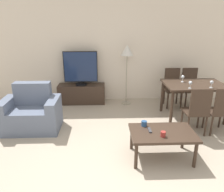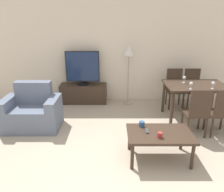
{
  "view_description": "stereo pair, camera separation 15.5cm",
  "coord_description": "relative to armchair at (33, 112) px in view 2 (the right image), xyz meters",
  "views": [
    {
      "loc": [
        -0.27,
        -2.3,
        2.03
      ],
      "look_at": [
        -0.13,
        1.6,
        0.65
      ],
      "focal_mm": 35.0,
      "sensor_mm": 36.0,
      "label": 1
    },
    {
      "loc": [
        -0.12,
        -2.3,
        2.03
      ],
      "look_at": [
        -0.13,
        1.6,
        0.65
      ],
      "focal_mm": 35.0,
      "sensor_mm": 36.0,
      "label": 2
    }
  ],
  "objects": [
    {
      "name": "tv_stand",
      "position": [
        0.82,
        1.38,
        -0.08
      ],
      "size": [
        1.16,
        0.4,
        0.48
      ],
      "color": "#38281E",
      "rests_on": "ground_plane"
    },
    {
      "name": "dining_chair_far_left",
      "position": [
        3.06,
        1.14,
        0.18
      ],
      "size": [
        0.4,
        0.4,
        0.91
      ],
      "color": "#38281E",
      "rests_on": "ground_plane"
    },
    {
      "name": "armchair",
      "position": [
        0.0,
        0.0,
        0.0
      ],
      "size": [
        1.05,
        0.67,
        0.88
      ],
      "color": "slate",
      "rests_on": "ground_plane"
    },
    {
      "name": "coffee_table",
      "position": [
        2.25,
        -1.03,
        0.07
      ],
      "size": [
        0.96,
        0.61,
        0.44
      ],
      "color": "#38281E",
      "rests_on": "ground_plane"
    },
    {
      "name": "cup_white_near",
      "position": [
        2.22,
        -1.17,
        0.17
      ],
      "size": [
        0.07,
        0.07,
        0.08
      ],
      "color": "maroon",
      "rests_on": "coffee_table"
    },
    {
      "name": "floor_lamp",
      "position": [
        1.95,
        1.29,
        0.93
      ],
      "size": [
        0.31,
        0.31,
        1.47
      ],
      "color": "gray",
      "rests_on": "ground_plane"
    },
    {
      "name": "dining_chair_far",
      "position": [
        3.49,
        1.14,
        0.18
      ],
      "size": [
        0.4,
        0.4,
        0.91
      ],
      "color": "#38281E",
      "rests_on": "ground_plane"
    },
    {
      "name": "tv",
      "position": [
        0.82,
        1.38,
        0.58
      ],
      "size": [
        0.82,
        0.29,
        0.83
      ],
      "color": "black",
      "rests_on": "tv_stand"
    },
    {
      "name": "dining_chair_near_right",
      "position": [
        3.49,
        -0.34,
        0.18
      ],
      "size": [
        0.4,
        0.4,
        0.91
      ],
      "color": "#38281E",
      "rests_on": "ground_plane"
    },
    {
      "name": "wine_glass_right",
      "position": [
        3.05,
        0.09,
        0.55
      ],
      "size": [
        0.07,
        0.07,
        0.15
      ],
      "color": "silver",
      "rests_on": "dining_table"
    },
    {
      "name": "cup_colored_far",
      "position": [
        2.01,
        -0.83,
        0.17
      ],
      "size": [
        0.09,
        0.09,
        0.08
      ],
      "color": "navy",
      "rests_on": "coffee_table"
    },
    {
      "name": "ground_plane",
      "position": [
        1.67,
        -1.59,
        -0.32
      ],
      "size": [
        18.0,
        18.0,
        0.0
      ],
      "primitive_type": "plane",
      "color": "tan"
    },
    {
      "name": "wine_glass_left",
      "position": [
        3.48,
        0.11,
        0.55
      ],
      "size": [
        0.07,
        0.07,
        0.15
      ],
      "color": "silver",
      "rests_on": "dining_table"
    },
    {
      "name": "remote_primary",
      "position": [
        2.07,
        -0.99,
        0.14
      ],
      "size": [
        0.04,
        0.15,
        0.02
      ],
      "color": "#38383D",
      "rests_on": "coffee_table"
    },
    {
      "name": "dining_chair_near",
      "position": [
        3.06,
        -0.34,
        0.18
      ],
      "size": [
        0.4,
        0.4,
        0.91
      ],
      "color": "#38281E",
      "rests_on": "ground_plane"
    },
    {
      "name": "dining_table",
      "position": [
        3.27,
        0.4,
        0.35
      ],
      "size": [
        1.23,
        0.86,
        0.76
      ],
      "color": "#38281E",
      "rests_on": "ground_plane"
    },
    {
      "name": "wine_glass_center",
      "position": [
        3.06,
        0.54,
        0.55
      ],
      "size": [
        0.07,
        0.07,
        0.15
      ],
      "color": "silver",
      "rests_on": "dining_table"
    },
    {
      "name": "wall_back",
      "position": [
        1.67,
        1.65,
        1.03
      ],
      "size": [
        7.69,
        0.06,
        2.7
      ],
      "color": "beige",
      "rests_on": "ground_plane"
    }
  ]
}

